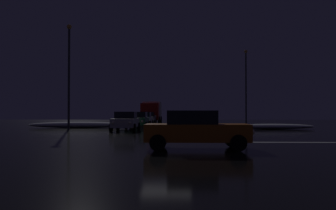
{
  "coord_description": "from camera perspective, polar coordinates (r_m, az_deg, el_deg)",
  "views": [
    {
      "loc": [
        0.74,
        -18.51,
        1.48
      ],
      "look_at": [
        -0.34,
        11.79,
        2.13
      ],
      "focal_mm": 39.1,
      "sensor_mm": 36.0,
      "label": 1
    }
  ],
  "objects": [
    {
      "name": "streetlamp_right_far",
      "position": [
        49.23,
        12.06,
        3.6
      ],
      "size": [
        0.44,
        0.44,
        9.79
      ],
      "color": "#424247",
      "rests_on": "ground"
    },
    {
      "name": "sedan_orange_crossing",
      "position": [
        15.03,
        4.37,
        -3.8
      ],
      "size": [
        4.33,
        2.02,
        1.57
      ],
      "color": "#C66014",
      "rests_on": "ground"
    },
    {
      "name": "sedan_green",
      "position": [
        35.32,
        -4.71,
        -2.32
      ],
      "size": [
        2.02,
        4.33,
        1.57
      ],
      "color": "#14512D",
      "rests_on": "ground"
    },
    {
      "name": "centre_line_ns",
      "position": [
        38.34,
        0.93,
        -3.43
      ],
      "size": [
        22.0,
        0.15,
        0.01
      ],
      "color": "yellow",
      "rests_on": "ground"
    },
    {
      "name": "streetlamp_left_near",
      "position": [
        34.06,
        -15.18,
        5.45
      ],
      "size": [
        0.44,
        0.44,
        9.44
      ],
      "color": "#424247",
      "rests_on": "ground"
    },
    {
      "name": "crosswalk_bar_east",
      "position": [
        20.05,
        24.27,
        -5.34
      ],
      "size": [
        14.03,
        0.4,
        0.01
      ],
      "color": "white",
      "rests_on": "ground"
    },
    {
      "name": "sedan_gray",
      "position": [
        46.56,
        -3.15,
        -2.06
      ],
      "size": [
        2.02,
        4.33,
        1.57
      ],
      "color": "slate",
      "rests_on": "ground"
    },
    {
      "name": "stop_line_north",
      "position": [
        26.76,
        0.45,
        -4.39
      ],
      "size": [
        0.35,
        14.03,
        0.01
      ],
      "color": "white",
      "rests_on": "ground"
    },
    {
      "name": "ground",
      "position": [
        18.59,
        -0.26,
        -5.94
      ],
      "size": [
        120.0,
        120.0,
        0.1
      ],
      "primitive_type": "cube",
      "color": "black"
    },
    {
      "name": "sedan_silver",
      "position": [
        30.1,
        -6.62,
        -2.51
      ],
      "size": [
        2.02,
        4.33,
        1.57
      ],
      "color": "#B7B7BC",
      "rests_on": "ground"
    },
    {
      "name": "snow_bank_left_curb",
      "position": [
        36.39,
        -13.5,
        -3.05
      ],
      "size": [
        10.29,
        1.5,
        0.6
      ],
      "color": "white",
      "rests_on": "ground"
    },
    {
      "name": "snow_bank_right_curb",
      "position": [
        34.39,
        15.94,
        -3.24
      ],
      "size": [
        7.62,
        1.5,
        0.48
      ],
      "color": "white",
      "rests_on": "ground"
    },
    {
      "name": "sedan_white",
      "position": [
        40.65,
        -3.9,
        -2.18
      ],
      "size": [
        2.02,
        4.33,
        1.57
      ],
      "color": "silver",
      "rests_on": "ground"
    },
    {
      "name": "box_truck",
      "position": [
        53.04,
        -2.54,
        -0.98
      ],
      "size": [
        2.68,
        8.28,
        3.08
      ],
      "color": "red",
      "rests_on": "ground"
    }
  ]
}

